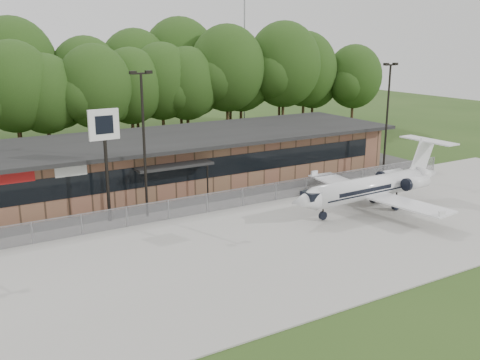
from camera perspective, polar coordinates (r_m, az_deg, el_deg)
ground at (r=28.01m, az=12.87°, el=-11.58°), size 160.00×160.00×0.00m
apron at (r=33.67m, az=3.50°, el=-6.51°), size 64.00×18.00×0.08m
parking_lot at (r=43.15m, az=-5.07°, el=-1.70°), size 50.00×9.00×0.06m
terminal at (r=46.53m, az=-7.50°, el=2.18°), size 41.00×11.65×4.30m
fence at (r=39.09m, az=-2.23°, el=-2.28°), size 46.00×0.04×1.52m
treeline at (r=62.64m, az=-14.33°, el=10.03°), size 72.00×12.00×15.00m
radio_mast at (r=76.92m, az=0.48°, el=15.03°), size 0.20×0.20×25.00m
light_pole_mid at (r=37.20m, az=-10.24°, el=4.85°), size 1.55×0.30×10.23m
light_pole_right at (r=49.96m, az=15.45°, el=7.08°), size 1.55×0.30×10.23m
business_jet at (r=40.27m, az=14.02°, el=-0.79°), size 14.35×12.76×4.84m
pole_sign at (r=36.67m, az=-14.25°, el=4.49°), size 2.06×0.32×7.82m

